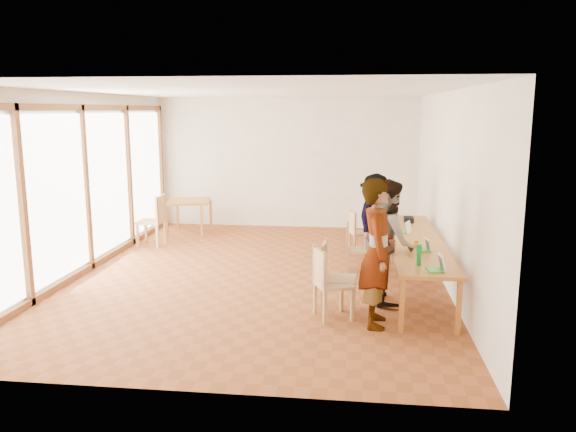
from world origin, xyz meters
name	(u,v)px	position (x,y,z in m)	size (l,w,h in m)	color
ground	(259,274)	(0.00, 0.00, 0.00)	(8.00, 8.00, 0.00)	brown
wall_back	(287,163)	(0.00, 4.00, 1.50)	(6.00, 0.10, 3.00)	white
wall_front	(186,242)	(0.00, -4.00, 1.50)	(6.00, 0.10, 3.00)	white
wall_right	(447,189)	(3.00, 0.00, 1.50)	(0.10, 8.00, 3.00)	white
window_wall	(85,183)	(-2.96, 0.00, 1.50)	(0.10, 8.00, 3.00)	white
ceiling	(257,90)	(0.00, 0.00, 3.02)	(6.00, 8.00, 0.04)	white
communal_table	(415,242)	(2.50, -0.32, 0.70)	(0.80, 4.00, 0.75)	#AE6726
side_table	(189,204)	(-2.07, 2.98, 0.67)	(0.90, 0.90, 0.75)	#AE6726
chair_near	(327,276)	(1.22, -1.88, 0.58)	(0.58, 0.58, 0.51)	tan
chair_mid	(331,270)	(1.27, -1.61, 0.59)	(0.48, 0.48, 0.51)	tan
chair_far	(353,243)	(1.55, 0.23, 0.52)	(0.40, 0.40, 0.45)	tan
chair_empty	(357,228)	(1.62, 1.66, 0.49)	(0.47, 0.47, 0.43)	tan
chair_spare	(156,215)	(-2.39, 1.76, 0.63)	(0.50, 0.50, 0.55)	tan
person_near	(377,253)	(1.86, -2.02, 0.94)	(0.69, 0.45, 1.89)	gray
person_mid	(388,241)	(2.05, -1.08, 0.88)	(0.86, 0.67, 1.76)	gray
person_far	(375,217)	(1.94, 1.16, 0.79)	(1.03, 0.59, 1.59)	gray
laptop_near	(438,266)	(2.60, -2.05, 0.81)	(0.24, 0.27, 0.21)	green
laptop_mid	(425,248)	(2.57, -1.07, 0.80)	(0.22, 0.24, 0.18)	green
laptop_far	(406,229)	(2.41, 0.15, 0.80)	(0.26, 0.27, 0.19)	green
yellow_mug	(417,245)	(2.47, -0.86, 0.79)	(0.11, 0.11, 0.09)	orange
green_bottle	(419,255)	(2.39, -1.82, 0.89)	(0.07, 0.07, 0.28)	#17822F
clear_glass	(393,221)	(2.24, 0.84, 0.80)	(0.07, 0.07, 0.09)	silver
condiment_cup	(390,229)	(2.17, 0.29, 0.78)	(0.08, 0.08, 0.06)	white
pink_phone	(404,232)	(2.37, 0.14, 0.76)	(0.05, 0.10, 0.01)	#D83454
black_pouch	(409,220)	(2.53, 1.03, 0.80)	(0.16, 0.26, 0.09)	black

